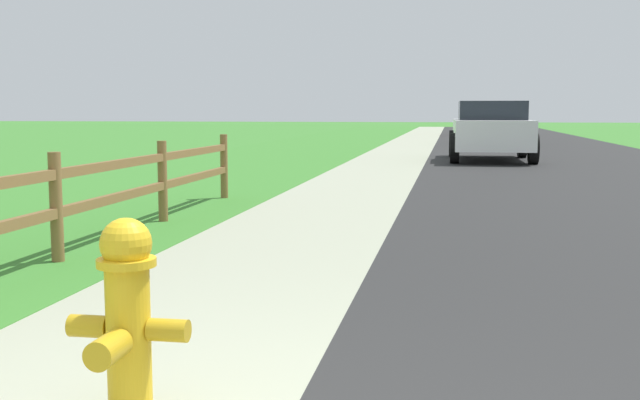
% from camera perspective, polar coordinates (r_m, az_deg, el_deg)
% --- Properties ---
extents(ground_plane, '(120.00, 120.00, 0.00)m').
position_cam_1_polar(ground_plane, '(27.49, 8.46, 3.87)').
color(ground_plane, '#3C822E').
extents(road_asphalt, '(7.00, 66.00, 0.01)m').
position_cam_1_polar(road_asphalt, '(29.62, 15.35, 3.91)').
color(road_asphalt, '#282828').
rests_on(road_asphalt, ground).
extents(curb_concrete, '(6.00, 66.00, 0.01)m').
position_cam_1_polar(curb_concrete, '(29.71, 2.74, 4.15)').
color(curb_concrete, '#A5AA8F').
rests_on(curb_concrete, ground).
extents(grass_verge, '(5.00, 66.00, 0.00)m').
position_cam_1_polar(grass_verge, '(29.93, -0.11, 4.18)').
color(grass_verge, '#3C822E').
rests_on(grass_verge, ground).
extents(fire_hydrant, '(0.53, 0.43, 0.87)m').
position_cam_1_polar(fire_hydrant, '(3.37, -14.20, -8.45)').
color(fire_hydrant, yellow).
rests_on(fire_hydrant, ground).
extents(rail_fence, '(0.11, 10.01, 0.96)m').
position_cam_1_polar(rail_fence, '(6.99, -19.08, 0.13)').
color(rail_fence, brown).
rests_on(rail_fence, ground).
extents(parked_suv_white, '(2.18, 4.33, 1.56)m').
position_cam_1_polar(parked_suv_white, '(20.72, 12.61, 5.08)').
color(parked_suv_white, white).
rests_on(parked_suv_white, ground).
extents(parked_car_silver, '(2.22, 4.80, 1.53)m').
position_cam_1_polar(parked_car_silver, '(30.82, 12.87, 5.52)').
color(parked_car_silver, '#B7BABF').
rests_on(parked_car_silver, ground).
extents(parked_car_red, '(2.17, 4.86, 1.43)m').
position_cam_1_polar(parked_car_red, '(41.54, 11.69, 5.72)').
color(parked_car_red, maroon).
rests_on(parked_car_red, ground).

